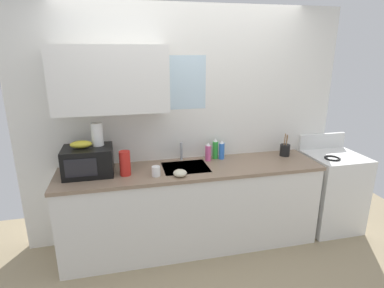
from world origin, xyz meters
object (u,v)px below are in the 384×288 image
at_px(dish_soap_bottle_pink, 208,152).
at_px(small_bowl, 180,173).
at_px(cereal_canister, 125,163).
at_px(microwave, 88,161).
at_px(mug_white, 156,171).
at_px(dish_soap_bottle_green, 215,149).
at_px(paper_towel_roll, 97,134).
at_px(stove_range, 331,190).
at_px(banana_bunch, 81,144).
at_px(dish_soap_bottle_blue, 222,150).
at_px(utensil_crock, 285,150).

bearing_deg(dish_soap_bottle_pink, small_bowl, -136.30).
relative_size(dish_soap_bottle_pink, cereal_canister, 0.85).
height_order(microwave, mug_white, microwave).
bearing_deg(dish_soap_bottle_green, paper_towel_roll, -174.80).
bearing_deg(paper_towel_roll, mug_white, -24.63).
relative_size(stove_range, dish_soap_bottle_green, 4.72).
distance_m(banana_bunch, dish_soap_bottle_blue, 1.45).
height_order(dish_soap_bottle_blue, mug_white, dish_soap_bottle_blue).
xyz_separation_m(stove_range, microwave, (-2.69, 0.04, 0.58)).
height_order(microwave, utensil_crock, microwave).
distance_m(mug_white, small_bowl, 0.23).
distance_m(paper_towel_roll, cereal_canister, 0.38).
relative_size(microwave, utensil_crock, 1.78).
bearing_deg(dish_soap_bottle_blue, utensil_crock, -4.82).
height_order(microwave, small_bowl, microwave).
height_order(stove_range, small_bowl, stove_range).
bearing_deg(cereal_canister, dish_soap_bottle_blue, 12.52).
xyz_separation_m(dish_soap_bottle_blue, utensil_crock, (0.73, -0.06, -0.03)).
distance_m(stove_range, dish_soap_bottle_pink, 1.57).
xyz_separation_m(stove_range, dish_soap_bottle_blue, (-1.31, 0.18, 0.54)).
bearing_deg(paper_towel_roll, banana_bunch, -161.57).
xyz_separation_m(microwave, small_bowl, (0.84, -0.25, -0.10)).
xyz_separation_m(banana_bunch, dish_soap_bottle_green, (1.37, 0.16, -0.20)).
bearing_deg(small_bowl, paper_towel_roll, 158.02).
bearing_deg(dish_soap_bottle_blue, dish_soap_bottle_green, 155.20).
height_order(banana_bunch, utensil_crock, banana_bunch).
relative_size(banana_bunch, dish_soap_bottle_pink, 0.99).
bearing_deg(utensil_crock, small_bowl, -165.87).
height_order(banana_bunch, dish_soap_bottle_green, banana_bunch).
distance_m(dish_soap_bottle_pink, dish_soap_bottle_green, 0.11).
bearing_deg(paper_towel_roll, utensil_crock, 0.56).
distance_m(dish_soap_bottle_pink, cereal_canister, 0.91).
bearing_deg(dish_soap_bottle_pink, utensil_crock, -2.78).
xyz_separation_m(dish_soap_bottle_green, utensil_crock, (0.80, -0.09, -0.04)).
xyz_separation_m(cereal_canister, mug_white, (0.28, -0.09, -0.07)).
relative_size(paper_towel_roll, utensil_crock, 0.85).
distance_m(dish_soap_bottle_green, utensil_crock, 0.80).
distance_m(paper_towel_roll, dish_soap_bottle_blue, 1.32).
height_order(dish_soap_bottle_pink, utensil_crock, utensil_crock).
distance_m(microwave, dish_soap_bottle_blue, 1.39).
xyz_separation_m(stove_range, dish_soap_bottle_pink, (-1.47, 0.16, 0.54)).
relative_size(dish_soap_bottle_green, mug_white, 2.41).
relative_size(paper_towel_roll, dish_soap_bottle_blue, 1.04).
xyz_separation_m(microwave, mug_white, (0.62, -0.19, -0.09)).
bearing_deg(small_bowl, dish_soap_bottle_green, 40.86).
height_order(stove_range, dish_soap_bottle_pink, dish_soap_bottle_pink).
height_order(paper_towel_roll, small_bowl, paper_towel_roll).
bearing_deg(banana_bunch, mug_white, -15.76).
distance_m(dish_soap_bottle_green, mug_white, 0.78).
xyz_separation_m(paper_towel_roll, small_bowl, (0.74, -0.30, -0.35)).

